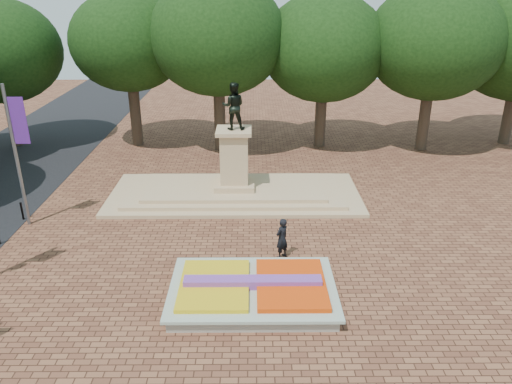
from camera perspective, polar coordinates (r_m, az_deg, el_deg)
ground at (r=21.20m, az=-3.11°, el=-9.00°), size 90.00×90.00×0.00m
flower_bed at (r=19.30m, az=-0.29°, el=-11.18°), size 6.30×4.30×0.91m
monument at (r=27.98m, az=-2.45°, el=1.22°), size 14.00×6.00×6.40m
tree_row_back at (r=36.30m, az=1.74°, el=15.69°), size 44.80×8.80×10.43m
pedestrian at (r=21.73m, az=2.97°, el=-5.31°), size 0.80×0.80×1.87m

